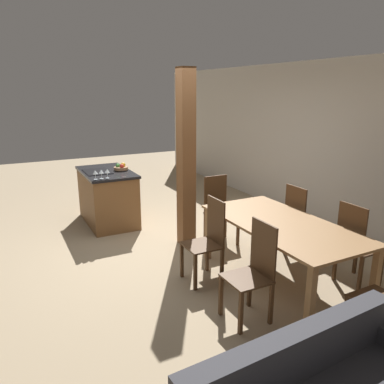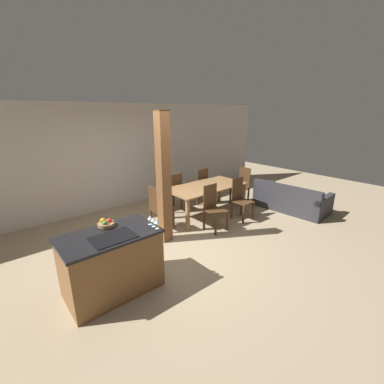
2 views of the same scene
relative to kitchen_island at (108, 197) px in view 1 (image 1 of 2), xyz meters
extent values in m
plane|color=#9E896B|center=(1.39, 0.40, -0.46)|extent=(16.00, 16.00, 0.00)
cube|color=beige|center=(1.39, 3.25, 0.89)|extent=(11.20, 0.08, 2.70)
cube|color=brown|center=(0.00, 0.00, -0.02)|extent=(1.27, 0.73, 0.87)
cube|color=black|center=(0.00, 0.00, 0.43)|extent=(1.31, 0.77, 0.04)
cube|color=black|center=(0.00, -0.15, 0.46)|extent=(0.56, 0.40, 0.01)
cylinder|color=#99704C|center=(0.07, 0.24, 0.49)|extent=(0.24, 0.24, 0.05)
sphere|color=red|center=(0.12, 0.24, 0.53)|extent=(0.07, 0.07, 0.07)
sphere|color=gold|center=(0.04, 0.29, 0.53)|extent=(0.08, 0.08, 0.08)
sphere|color=#3D8E38|center=(0.04, 0.20, 0.53)|extent=(0.07, 0.07, 0.07)
cylinder|color=silver|center=(0.58, -0.31, 0.46)|extent=(0.06, 0.06, 0.00)
cylinder|color=silver|center=(0.58, -0.31, 0.50)|extent=(0.01, 0.01, 0.08)
cone|color=silver|center=(0.58, -0.31, 0.57)|extent=(0.08, 0.08, 0.06)
cylinder|color=silver|center=(0.58, -0.22, 0.46)|extent=(0.06, 0.06, 0.00)
cylinder|color=silver|center=(0.58, -0.22, 0.50)|extent=(0.01, 0.01, 0.08)
cone|color=silver|center=(0.58, -0.22, 0.57)|extent=(0.08, 0.08, 0.06)
cylinder|color=silver|center=(0.58, -0.13, 0.46)|extent=(0.06, 0.06, 0.00)
cylinder|color=silver|center=(0.58, -0.13, 0.50)|extent=(0.01, 0.01, 0.08)
cone|color=silver|center=(0.58, -0.13, 0.57)|extent=(0.08, 0.08, 0.06)
cube|color=olive|center=(2.99, 1.25, 0.28)|extent=(2.01, 1.01, 0.03)
cube|color=olive|center=(2.05, 0.81, -0.10)|extent=(0.07, 0.07, 0.72)
cube|color=olive|center=(3.93, 0.81, -0.10)|extent=(0.07, 0.07, 0.72)
cube|color=olive|center=(2.05, 1.69, -0.10)|extent=(0.07, 0.07, 0.72)
cube|color=olive|center=(3.93, 1.69, -0.10)|extent=(0.07, 0.07, 0.72)
cube|color=#472D19|center=(2.54, 0.45, -0.01)|extent=(0.40, 0.40, 0.02)
cube|color=#472D19|center=(2.54, 0.64, 0.27)|extent=(0.38, 0.02, 0.54)
cube|color=#472D19|center=(2.36, 0.27, -0.24)|extent=(0.04, 0.04, 0.44)
cube|color=#472D19|center=(2.72, 0.27, -0.24)|extent=(0.04, 0.04, 0.44)
cube|color=#472D19|center=(2.36, 0.62, -0.24)|extent=(0.04, 0.04, 0.44)
cube|color=#472D19|center=(2.72, 0.62, -0.24)|extent=(0.04, 0.04, 0.44)
cube|color=#472D19|center=(3.45, 0.45, -0.01)|extent=(0.40, 0.40, 0.02)
cube|color=#472D19|center=(3.45, 0.64, 0.27)|extent=(0.38, 0.02, 0.54)
cube|color=#472D19|center=(3.27, 0.27, -0.24)|extent=(0.04, 0.04, 0.44)
cube|color=#472D19|center=(3.62, 0.27, -0.24)|extent=(0.04, 0.04, 0.44)
cube|color=#472D19|center=(3.27, 0.62, -0.24)|extent=(0.04, 0.04, 0.44)
cube|color=#472D19|center=(3.62, 0.62, -0.24)|extent=(0.04, 0.04, 0.44)
cube|color=#472D19|center=(2.54, 2.05, -0.01)|extent=(0.40, 0.40, 0.02)
cube|color=#472D19|center=(2.54, 1.86, 0.27)|extent=(0.38, 0.02, 0.54)
cube|color=#472D19|center=(2.72, 2.23, -0.24)|extent=(0.04, 0.04, 0.44)
cube|color=#472D19|center=(2.36, 2.23, -0.24)|extent=(0.04, 0.04, 0.44)
cube|color=#472D19|center=(2.72, 1.88, -0.24)|extent=(0.04, 0.04, 0.44)
cube|color=#472D19|center=(2.36, 1.88, -0.24)|extent=(0.04, 0.04, 0.44)
cube|color=#472D19|center=(3.45, 2.05, -0.01)|extent=(0.40, 0.40, 0.02)
cube|color=#472D19|center=(3.45, 1.86, 0.27)|extent=(0.38, 0.02, 0.54)
cube|color=#472D19|center=(3.62, 2.23, -0.24)|extent=(0.04, 0.04, 0.44)
cube|color=#472D19|center=(3.27, 2.23, -0.24)|extent=(0.04, 0.04, 0.44)
cube|color=#472D19|center=(3.62, 1.88, -0.24)|extent=(0.04, 0.04, 0.44)
cube|color=#472D19|center=(3.27, 1.88, -0.24)|extent=(0.04, 0.04, 0.44)
cube|color=#472D19|center=(1.69, 1.25, -0.01)|extent=(0.40, 0.40, 0.02)
cube|color=#472D19|center=(1.50, 1.25, 0.27)|extent=(0.02, 0.38, 0.54)
cube|color=#472D19|center=(1.86, 1.07, -0.24)|extent=(0.04, 0.04, 0.44)
cube|color=#472D19|center=(1.86, 1.43, -0.24)|extent=(0.04, 0.04, 0.44)
cube|color=#472D19|center=(1.51, 1.07, -0.24)|extent=(0.04, 0.04, 0.44)
cube|color=#472D19|center=(1.51, 1.43, -0.24)|extent=(0.04, 0.04, 0.44)
cube|color=#472D19|center=(4.30, 1.25, -0.01)|extent=(0.40, 0.40, 0.02)
cube|color=#472D19|center=(4.12, 1.43, -0.24)|extent=(0.04, 0.04, 0.44)
cube|color=#472D19|center=(4.12, 1.07, -0.24)|extent=(0.04, 0.04, 0.44)
cube|color=#472D19|center=(4.48, 1.07, -0.24)|extent=(0.04, 0.04, 0.44)
cube|color=#2D2D33|center=(4.59, 0.02, 0.11)|extent=(0.26, 1.79, 0.32)
cube|color=brown|center=(1.45, 0.79, 0.80)|extent=(0.21, 0.21, 2.52)
camera|label=1|loc=(6.13, -1.53, 1.77)|focal=35.00mm
camera|label=2|loc=(-1.17, -3.14, 2.05)|focal=24.00mm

